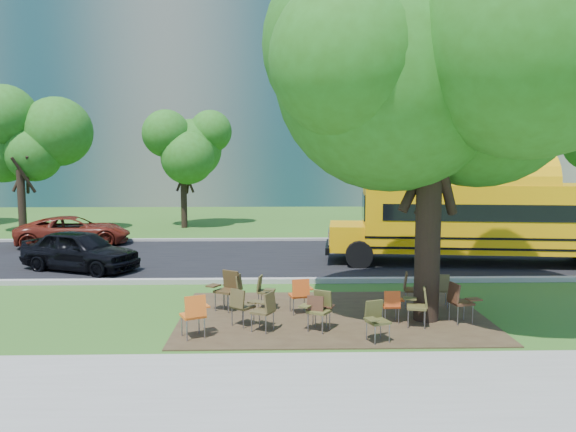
{
  "coord_description": "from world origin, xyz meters",
  "views": [
    {
      "loc": [
        -0.37,
        -13.17,
        3.71
      ],
      "look_at": [
        0.1,
        4.44,
        1.83
      ],
      "focal_mm": 35.0,
      "sensor_mm": 36.0,
      "label": 1
    }
  ],
  "objects_px": {
    "chair_11": "(301,292)",
    "chair_8": "(234,288)",
    "chair_0": "(195,311)",
    "school_bus": "(511,219)",
    "chair_13": "(441,287)",
    "chair_14": "(392,303)",
    "chair_12": "(411,287)",
    "chair_5": "(376,317)",
    "chair_7": "(460,299)",
    "chair_6": "(419,303)",
    "chair_9": "(227,286)",
    "chair_2": "(265,307)",
    "chair_10": "(264,289)",
    "main_tree": "(432,69)",
    "chair_4": "(318,309)",
    "black_car": "(80,250)",
    "chair_1": "(242,303)",
    "bg_car_red": "(74,231)",
    "chair_3": "(319,307)"
  },
  "relations": [
    {
      "from": "chair_13",
      "to": "chair_12",
      "type": "bearing_deg",
      "value": -170.65
    },
    {
      "from": "chair_7",
      "to": "chair_0",
      "type": "bearing_deg",
      "value": -92.95
    },
    {
      "from": "school_bus",
      "to": "chair_2",
      "type": "distance_m",
      "value": 11.0
    },
    {
      "from": "chair_5",
      "to": "chair_13",
      "type": "relative_size",
      "value": 0.97
    },
    {
      "from": "chair_11",
      "to": "chair_12",
      "type": "distance_m",
      "value": 2.77
    },
    {
      "from": "chair_13",
      "to": "chair_14",
      "type": "height_order",
      "value": "chair_13"
    },
    {
      "from": "chair_11",
      "to": "chair_8",
      "type": "bearing_deg",
      "value": 150.52
    },
    {
      "from": "chair_0",
      "to": "chair_6",
      "type": "relative_size",
      "value": 1.06
    },
    {
      "from": "chair_7",
      "to": "chair_4",
      "type": "bearing_deg",
      "value": -94.45
    },
    {
      "from": "chair_4",
      "to": "chair_10",
      "type": "height_order",
      "value": "chair_10"
    },
    {
      "from": "black_car",
      "to": "chair_9",
      "type": "bearing_deg",
      "value": -110.37
    },
    {
      "from": "chair_5",
      "to": "chair_14",
      "type": "distance_m",
      "value": 1.36
    },
    {
      "from": "chair_8",
      "to": "chair_13",
      "type": "distance_m",
      "value": 5.06
    },
    {
      "from": "chair_0",
      "to": "black_car",
      "type": "bearing_deg",
      "value": 98.76
    },
    {
      "from": "chair_0",
      "to": "chair_4",
      "type": "xyz_separation_m",
      "value": [
        2.54,
        0.47,
        -0.09
      ]
    },
    {
      "from": "school_bus",
      "to": "chair_7",
      "type": "relative_size",
      "value": 12.38
    },
    {
      "from": "chair_6",
      "to": "chair_9",
      "type": "height_order",
      "value": "chair_9"
    },
    {
      "from": "main_tree",
      "to": "chair_14",
      "type": "relative_size",
      "value": 11.94
    },
    {
      "from": "chair_4",
      "to": "chair_6",
      "type": "xyz_separation_m",
      "value": [
        2.21,
        0.19,
        0.06
      ]
    },
    {
      "from": "chair_0",
      "to": "chair_9",
      "type": "distance_m",
      "value": 2.15
    },
    {
      "from": "chair_7",
      "to": "chair_10",
      "type": "xyz_separation_m",
      "value": [
        -4.34,
        1.39,
        -0.08
      ]
    },
    {
      "from": "chair_3",
      "to": "chair_6",
      "type": "xyz_separation_m",
      "value": [
        2.19,
        0.21,
        0.01
      ]
    },
    {
      "from": "chair_8",
      "to": "chair_10",
      "type": "xyz_separation_m",
      "value": [
        0.72,
        0.05,
        -0.03
      ]
    },
    {
      "from": "chair_10",
      "to": "chair_12",
      "type": "height_order",
      "value": "chair_12"
    },
    {
      "from": "chair_6",
      "to": "chair_13",
      "type": "distance_m",
      "value": 1.83
    },
    {
      "from": "chair_1",
      "to": "chair_14",
      "type": "bearing_deg",
      "value": 42.47
    },
    {
      "from": "chair_5",
      "to": "chair_7",
      "type": "relative_size",
      "value": 0.9
    },
    {
      "from": "chair_4",
      "to": "chair_14",
      "type": "bearing_deg",
      "value": 38.3
    },
    {
      "from": "chair_3",
      "to": "chair_12",
      "type": "xyz_separation_m",
      "value": [
        2.39,
        1.77,
        -0.0
      ]
    },
    {
      "from": "chair_3",
      "to": "school_bus",
      "type": "bearing_deg",
      "value": -103.37
    },
    {
      "from": "chair_9",
      "to": "black_car",
      "type": "relative_size",
      "value": 0.25
    },
    {
      "from": "main_tree",
      "to": "chair_7",
      "type": "bearing_deg",
      "value": -22.83
    },
    {
      "from": "chair_6",
      "to": "bg_car_red",
      "type": "height_order",
      "value": "bg_car_red"
    },
    {
      "from": "chair_7",
      "to": "chair_10",
      "type": "distance_m",
      "value": 4.56
    },
    {
      "from": "chair_10",
      "to": "chair_2",
      "type": "bearing_deg",
      "value": 12.95
    },
    {
      "from": "chair_10",
      "to": "black_car",
      "type": "distance_m",
      "value": 7.64
    },
    {
      "from": "school_bus",
      "to": "chair_7",
      "type": "bearing_deg",
      "value": -113.69
    },
    {
      "from": "chair_3",
      "to": "chair_7",
      "type": "xyz_separation_m",
      "value": [
        3.15,
        0.42,
        0.04
      ]
    },
    {
      "from": "chair_1",
      "to": "chair_2",
      "type": "xyz_separation_m",
      "value": [
        0.51,
        -0.36,
        0.01
      ]
    },
    {
      "from": "chair_6",
      "to": "chair_9",
      "type": "bearing_deg",
      "value": 84.59
    },
    {
      "from": "chair_10",
      "to": "chair_7",
      "type": "bearing_deg",
      "value": 83.54
    },
    {
      "from": "chair_0",
      "to": "chair_5",
      "type": "height_order",
      "value": "chair_0"
    },
    {
      "from": "main_tree",
      "to": "chair_11",
      "type": "xyz_separation_m",
      "value": [
        -2.81,
        0.54,
        -5.03
      ]
    },
    {
      "from": "chair_10",
      "to": "chair_12",
      "type": "bearing_deg",
      "value": 100.54
    },
    {
      "from": "chair_3",
      "to": "chair_7",
      "type": "relative_size",
      "value": 0.94
    },
    {
      "from": "chair_2",
      "to": "chair_11",
      "type": "bearing_deg",
      "value": -4.3
    },
    {
      "from": "chair_12",
      "to": "chair_13",
      "type": "bearing_deg",
      "value": 101.55
    },
    {
      "from": "bg_car_red",
      "to": "chair_8",
      "type": "bearing_deg",
      "value": -156.77
    },
    {
      "from": "school_bus",
      "to": "chair_0",
      "type": "distance_m",
      "value": 12.35
    },
    {
      "from": "chair_0",
      "to": "school_bus",
      "type": "bearing_deg",
      "value": 13.03
    }
  ]
}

